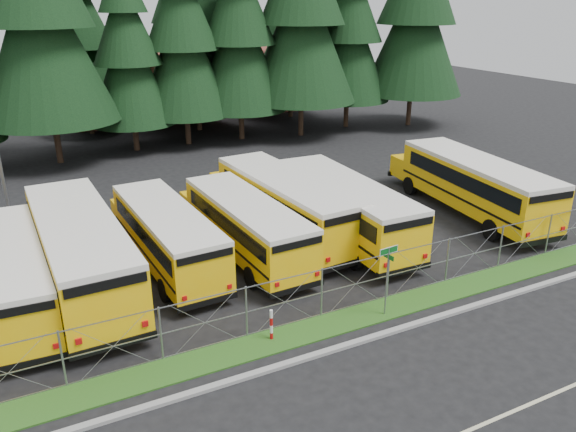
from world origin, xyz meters
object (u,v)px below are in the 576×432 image
object	(u,v)px
bus_5	(282,205)
bus_1	(23,274)
bus_6	(341,209)
bus_2	(80,252)
bus_4	(244,227)
striped_bollard	(271,325)
bus_east	(470,186)
street_sign	(388,267)
bus_3	(165,237)

from	to	relation	value
bus_5	bus_1	bearing A→B (deg)	-175.32
bus_1	bus_6	size ratio (longest dim) A/B	0.92
bus_2	bus_4	xyz separation A→B (m)	(7.10, -0.01, -0.23)
bus_1	bus_5	distance (m)	12.05
bus_2	striped_bollard	distance (m)	8.71
bus_1	striped_bollard	bearing A→B (deg)	-37.48
bus_1	bus_4	distance (m)	9.26
bus_east	bus_2	bearing A→B (deg)	-175.70
bus_4	street_sign	bearing A→B (deg)	-72.79
bus_6	street_sign	xyz separation A→B (m)	(-2.39, -7.02, 0.53)
bus_4	bus_5	size ratio (longest dim) A/B	0.90
bus_2	bus_6	distance (m)	12.13
bus_2	striped_bollard	xyz separation A→B (m)	(5.25, -6.87, -1.01)
bus_1	bus_east	bearing A→B (deg)	2.91
bus_1	bus_3	distance (m)	5.87
bus_2	bus_5	size ratio (longest dim) A/B	1.05
bus_1	striped_bollard	xyz separation A→B (m)	(7.40, -6.38, -0.78)
bus_east	bus_3	bearing A→B (deg)	-177.99
bus_2	bus_east	distance (m)	20.17
bus_4	striped_bollard	size ratio (longest dim) A/B	8.79
bus_6	striped_bollard	world-z (taller)	bus_6
bus_3	bus_6	size ratio (longest dim) A/B	0.91
street_sign	bus_4	bearing A→B (deg)	109.86
street_sign	bus_east	bearing A→B (deg)	32.61
bus_2	bus_6	size ratio (longest dim) A/B	1.07
bus_east	street_sign	size ratio (longest dim) A/B	4.27
bus_5	bus_east	xyz separation A→B (m)	(10.40, -2.00, 0.03)
bus_5	bus_6	world-z (taller)	bus_5
bus_4	bus_6	bearing A→B (deg)	-5.82
street_sign	striped_bollard	xyz separation A→B (m)	(-4.49, 0.44, -1.43)
bus_east	bus_1	bearing A→B (deg)	-174.27
bus_3	bus_5	world-z (taller)	bus_5
bus_2	striped_bollard	world-z (taller)	bus_2
bus_2	street_sign	size ratio (longest dim) A/B	4.37
bus_1	bus_east	xyz separation A→B (m)	(22.31, -0.15, 0.19)
bus_1	bus_4	xyz separation A→B (m)	(9.25, 0.48, 0.00)
bus_2	bus_3	size ratio (longest dim) A/B	1.18
bus_5	street_sign	bearing A→B (deg)	-94.25
bus_5	bus_6	size ratio (longest dim) A/B	1.02
bus_1	bus_5	xyz separation A→B (m)	(11.90, 1.84, 0.16)
bus_2	bus_6	world-z (taller)	bus_2
bus_4	bus_east	distance (m)	13.08
street_sign	striped_bollard	size ratio (longest dim) A/B	2.34
bus_3	street_sign	xyz separation A→B (m)	(6.11, -7.86, 0.66)
bus_4	bus_5	distance (m)	2.99
bus_3	bus_5	size ratio (longest dim) A/B	0.89
bus_6	bus_east	size ratio (longest dim) A/B	0.96
bus_5	bus_east	world-z (taller)	bus_east
bus_3	street_sign	size ratio (longest dim) A/B	3.72
bus_1	street_sign	bearing A→B (deg)	-26.55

